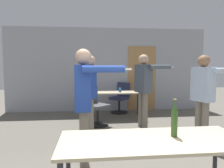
# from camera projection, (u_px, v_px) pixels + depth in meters

# --- Properties ---
(back_wall) EXTENTS (6.30, 0.12, 2.61)m
(back_wall) POSITION_uv_depth(u_px,v_px,m) (108.00, 70.00, 6.94)
(back_wall) COLOR #A3A8B2
(back_wall) RESTS_ON ground_plane
(conference_table_near) EXTENTS (1.83, 0.75, 0.72)m
(conference_table_near) POSITION_uv_depth(u_px,v_px,m) (153.00, 146.00, 2.14)
(conference_table_near) COLOR #C6B793
(conference_table_near) RESTS_ON ground_plane
(conference_table_far) EXTENTS (1.65, 0.68, 0.72)m
(conference_table_far) POSITION_uv_depth(u_px,v_px,m) (113.00, 95.00, 6.00)
(conference_table_far) COLOR #C6B793
(conference_table_far) RESTS_ON ground_plane
(person_near_casual) EXTENTS (0.78, 0.59, 1.64)m
(person_near_casual) POSITION_uv_depth(u_px,v_px,m) (91.00, 88.00, 4.38)
(person_near_casual) COLOR slate
(person_near_casual) RESTS_ON ground_plane
(person_left_plaid) EXTENTS (0.84, 0.55, 1.63)m
(person_left_plaid) POSITION_uv_depth(u_px,v_px,m) (203.00, 90.00, 3.98)
(person_left_plaid) COLOR slate
(person_left_plaid) RESTS_ON ground_plane
(person_right_polo) EXTENTS (0.75, 0.59, 1.67)m
(person_right_polo) POSITION_uv_depth(u_px,v_px,m) (85.00, 95.00, 3.09)
(person_right_polo) COLOR slate
(person_right_polo) RESTS_ON ground_plane
(person_center_tall) EXTENTS (0.88, 0.58, 1.69)m
(person_center_tall) POSITION_uv_depth(u_px,v_px,m) (144.00, 83.00, 5.04)
(person_center_tall) COLOR slate
(person_center_tall) RESTS_ON ground_plane
(office_chair_mid_tucked) EXTENTS (0.68, 0.69, 0.93)m
(office_chair_mid_tucked) POSITION_uv_depth(u_px,v_px,m) (95.00, 107.00, 5.28)
(office_chair_mid_tucked) COLOR black
(office_chair_mid_tucked) RESTS_ON ground_plane
(office_chair_near_pushed) EXTENTS (0.68, 0.69, 0.91)m
(office_chair_near_pushed) POSITION_uv_depth(u_px,v_px,m) (121.00, 99.00, 6.70)
(office_chair_near_pushed) COLOR black
(office_chair_near_pushed) RESTS_ON ground_plane
(beer_bottle) EXTENTS (0.07, 0.07, 0.38)m
(beer_bottle) POSITION_uv_depth(u_px,v_px,m) (174.00, 119.00, 2.20)
(beer_bottle) COLOR #2D511E
(beer_bottle) RESTS_ON conference_table_near
(drink_cup) EXTENTS (0.07, 0.07, 0.12)m
(drink_cup) POSITION_uv_depth(u_px,v_px,m) (120.00, 90.00, 5.93)
(drink_cup) COLOR #2866A3
(drink_cup) RESTS_ON conference_table_far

